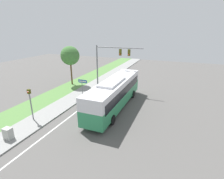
{
  "coord_description": "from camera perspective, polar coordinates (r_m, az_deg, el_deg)",
  "views": [
    {
      "loc": [
        6.73,
        -13.13,
        8.89
      ],
      "look_at": [
        -0.75,
        5.74,
        1.83
      ],
      "focal_mm": 28.0,
      "sensor_mm": 36.0,
      "label": 1
    }
  ],
  "objects": [
    {
      "name": "bus",
      "position": [
        20.28,
        0.96,
        -0.74
      ],
      "size": [
        2.64,
        12.34,
        3.56
      ],
      "color": "#2D8956",
      "rests_on": "ground_plane"
    },
    {
      "name": "street_sign",
      "position": [
        23.59,
        -9.62,
        1.5
      ],
      "size": [
        1.31,
        0.08,
        2.58
      ],
      "color": "slate",
      "rests_on": "ground_plane"
    },
    {
      "name": "utility_cabinet",
      "position": [
        17.38,
        -30.82,
        -12.21
      ],
      "size": [
        0.72,
        0.53,
        1.0
      ],
      "color": "#A8A8A3",
      "rests_on": "sidewalk"
    },
    {
      "name": "grass_verge",
      "position": [
        22.59,
        -26.88,
        -6.05
      ],
      "size": [
        3.6,
        80.0,
        0.1
      ],
      "color": "#568442",
      "rests_on": "ground_plane"
    },
    {
      "name": "ground_plane",
      "position": [
        17.22,
        -4.83,
        -11.95
      ],
      "size": [
        80.0,
        80.0,
        0.0
      ],
      "primitive_type": "plane",
      "color": "#565451"
    },
    {
      "name": "lane_divider_near",
      "position": [
        18.92,
        -14.8,
        -9.52
      ],
      "size": [
        0.14,
        30.0,
        0.01
      ],
      "color": "silver",
      "rests_on": "ground_plane"
    },
    {
      "name": "roadside_tree",
      "position": [
        29.07,
        -13.53,
        10.66
      ],
      "size": [
        2.98,
        2.98,
        6.25
      ],
      "color": "brown",
      "rests_on": "grass_verge"
    },
    {
      "name": "pedestrian_signal",
      "position": [
        19.03,
        -25.15,
        -3.08
      ],
      "size": [
        0.28,
        0.34,
        3.36
      ],
      "color": "slate",
      "rests_on": "ground_plane"
    },
    {
      "name": "signal_gantry",
      "position": [
        25.83,
        -0.64,
        10.04
      ],
      "size": [
        7.03,
        0.41,
        6.64
      ],
      "color": "slate",
      "rests_on": "ground_plane"
    },
    {
      "name": "sidewalk",
      "position": [
        20.43,
        -20.78,
        -7.77
      ],
      "size": [
        2.8,
        80.0,
        0.12
      ],
      "color": "gray",
      "rests_on": "ground_plane"
    }
  ]
}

